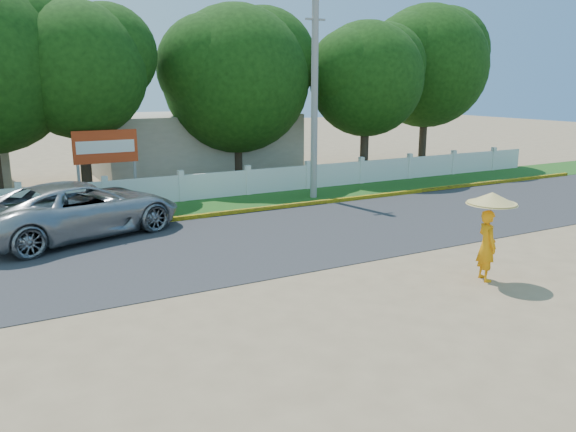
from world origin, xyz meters
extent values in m
plane|color=#9E8460|center=(0.00, 0.00, 0.00)|extent=(120.00, 120.00, 0.00)
cube|color=#38383A|center=(0.00, 4.50, 0.01)|extent=(60.00, 7.00, 0.02)
cube|color=#2D601E|center=(0.00, 9.75, 0.01)|extent=(60.00, 3.50, 0.03)
cube|color=yellow|center=(0.00, 8.05, 0.08)|extent=(40.00, 0.18, 0.16)
cube|color=silver|center=(0.00, 11.20, 0.55)|extent=(40.00, 0.10, 1.10)
cube|color=#B7AD99|center=(3.00, 18.00, 1.60)|extent=(10.00, 6.00, 3.20)
cylinder|color=gray|center=(5.19, 9.32, 4.01)|extent=(0.28, 0.28, 8.02)
imported|color=#989CA0|center=(-4.44, 7.55, 0.88)|extent=(6.92, 4.75, 1.76)
imported|color=orange|center=(3.62, -1.51, 0.88)|extent=(0.60, 0.74, 1.77)
cylinder|color=gray|center=(3.67, -1.51, 1.56)|extent=(0.03, 0.03, 1.15)
cone|color=tan|center=(3.67, -1.51, 2.05)|extent=(1.21, 1.21, 0.29)
cylinder|color=gray|center=(-3.78, 12.30, 1.00)|extent=(0.12, 0.12, 2.00)
cylinder|color=gray|center=(-1.58, 12.30, 1.00)|extent=(0.12, 0.12, 2.00)
cube|color=#BE3514|center=(-2.68, 12.30, 2.30)|extent=(2.50, 0.12, 1.30)
cube|color=silver|center=(-2.68, 12.24, 2.30)|extent=(2.25, 0.02, 0.49)
cylinder|color=#473828|center=(15.88, 14.65, 1.90)|extent=(0.44, 0.44, 3.80)
sphere|color=#1C4B11|center=(15.88, 14.65, 5.70)|extent=(6.90, 6.90, 6.90)
cylinder|color=#473828|center=(4.22, 15.08, 1.50)|extent=(0.44, 0.44, 2.99)
sphere|color=#1C4B11|center=(4.22, 15.08, 4.94)|extent=(7.10, 7.10, 7.10)
cylinder|color=#473828|center=(-3.24, 13.88, 1.87)|extent=(0.44, 0.44, 3.74)
sphere|color=#1C4B11|center=(-3.24, 13.88, 5.26)|extent=(5.52, 5.52, 5.52)
cylinder|color=#473828|center=(10.60, 13.19, 1.68)|extent=(0.44, 0.44, 3.37)
sphere|color=#1C4B11|center=(10.60, 13.19, 4.96)|extent=(5.80, 5.80, 5.80)
camera|label=1|loc=(-6.90, -10.76, 4.72)|focal=35.00mm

